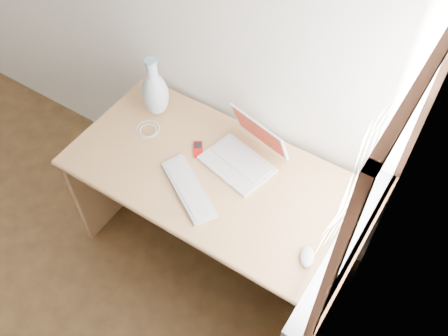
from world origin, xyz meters
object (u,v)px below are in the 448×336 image
Objects in this scene: external_keyboard at (189,189)px; desk at (225,189)px; laptop at (242,152)px; vase at (155,93)px.

desk is at bearing 107.77° from external_keyboard.
laptop is 0.55m from vase.
external_keyboard is at bearing -102.80° from desk.
laptop is 0.94× the size of external_keyboard.
laptop reaches higher than external_keyboard.
laptop is 0.32m from external_keyboard.
external_keyboard is 0.56m from vase.
vase is (-0.49, 0.09, 0.36)m from desk.
vase is (-0.43, 0.33, 0.13)m from external_keyboard.
laptop is at bearing 45.80° from desk.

